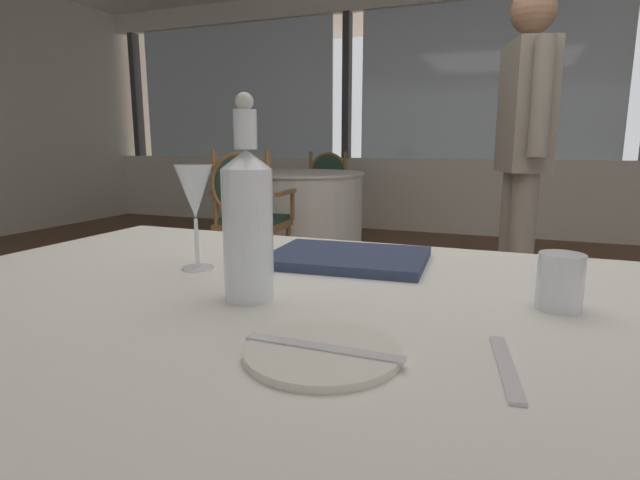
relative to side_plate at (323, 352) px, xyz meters
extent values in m
plane|color=brown|center=(-0.17, 1.09, -0.77)|extent=(14.69, 14.69, 0.00)
cube|color=silver|center=(-0.17, 5.33, -0.34)|extent=(9.99, 0.12, 0.85)
cube|color=silver|center=(-3.30, 5.35, 0.92)|extent=(2.75, 0.02, 1.67)
cube|color=#333338|center=(-4.86, 5.33, 0.92)|extent=(0.08, 0.14, 1.67)
cube|color=silver|center=(-0.17, 5.35, 0.92)|extent=(2.75, 0.02, 1.67)
cube|color=#333338|center=(-1.73, 5.33, 0.92)|extent=(0.08, 0.14, 1.67)
cube|color=silver|center=(-0.17, 0.19, -0.02)|extent=(1.43, 1.03, 0.02)
cylinder|color=silver|center=(0.00, 0.00, 0.00)|extent=(0.19, 0.19, 0.01)
cube|color=silver|center=(0.00, 0.00, 0.01)|extent=(0.20, 0.02, 0.00)
cube|color=silver|center=(0.21, 0.05, 0.00)|extent=(0.04, 0.17, 0.00)
cylinder|color=white|center=(-0.19, 0.17, 0.10)|extent=(0.08, 0.08, 0.21)
cone|color=white|center=(-0.19, 0.17, 0.22)|extent=(0.08, 0.08, 0.03)
cylinder|color=white|center=(-0.19, 0.17, 0.27)|extent=(0.04, 0.04, 0.06)
sphere|color=silver|center=(-0.19, 0.17, 0.31)|extent=(0.03, 0.03, 0.03)
cylinder|color=white|center=(-0.39, 0.31, 0.00)|extent=(0.06, 0.06, 0.00)
cylinder|color=white|center=(-0.39, 0.31, 0.05)|extent=(0.01, 0.01, 0.10)
cone|color=white|center=(-0.39, 0.31, 0.15)|extent=(0.08, 0.08, 0.11)
cylinder|color=white|center=(0.28, 0.30, 0.04)|extent=(0.07, 0.07, 0.09)
cube|color=#2D3856|center=(-0.12, 0.47, 0.01)|extent=(0.34, 0.27, 0.02)
cylinder|color=silver|center=(-1.67, 3.66, -0.02)|extent=(1.27, 1.27, 0.02)
cylinder|color=silver|center=(-1.67, 3.66, -0.40)|extent=(1.23, 1.23, 0.74)
cube|color=olive|center=(-1.57, 2.69, -0.34)|extent=(0.50, 0.50, 0.05)
cube|color=#284738|center=(-1.57, 2.69, -0.30)|extent=(0.46, 0.46, 0.04)
cylinder|color=olive|center=(-1.79, 2.86, -0.57)|extent=(0.04, 0.04, 0.40)
cylinder|color=olive|center=(-1.40, 2.90, -0.57)|extent=(0.04, 0.04, 0.40)
cylinder|color=olive|center=(-1.75, 2.47, -0.57)|extent=(0.04, 0.04, 0.40)
cylinder|color=olive|center=(-1.36, 2.51, -0.57)|extent=(0.04, 0.04, 0.40)
cylinder|color=olive|center=(-1.75, 2.47, -0.06)|extent=(0.04, 0.04, 0.52)
cylinder|color=olive|center=(-1.36, 2.51, -0.06)|extent=(0.04, 0.04, 0.52)
ellipsoid|color=#284738|center=(-1.55, 2.47, -0.03)|extent=(0.39, 0.09, 0.44)
torus|color=olive|center=(-1.55, 2.47, -0.03)|extent=(0.45, 0.08, 0.45)
cube|color=olive|center=(-1.83, 2.68, -0.10)|extent=(0.07, 0.37, 0.03)
cylinder|color=olive|center=(-1.84, 2.82, -0.21)|extent=(0.03, 0.03, 0.22)
cube|color=olive|center=(-1.33, 2.73, -0.10)|extent=(0.07, 0.37, 0.03)
cylinder|color=olive|center=(-1.34, 2.87, -0.21)|extent=(0.03, 0.03, 0.22)
cube|color=olive|center=(-1.76, 4.63, -0.35)|extent=(0.50, 0.50, 0.05)
cube|color=#284738|center=(-1.76, 4.63, -0.31)|extent=(0.46, 0.46, 0.04)
cylinder|color=olive|center=(-1.55, 4.45, -0.57)|extent=(0.04, 0.04, 0.39)
cylinder|color=olive|center=(-1.94, 4.41, -0.57)|extent=(0.04, 0.04, 0.39)
cylinder|color=olive|center=(-1.59, 4.85, -0.57)|extent=(0.04, 0.04, 0.39)
cylinder|color=olive|center=(-1.98, 4.81, -0.57)|extent=(0.04, 0.04, 0.39)
cylinder|color=olive|center=(-1.59, 4.85, -0.08)|extent=(0.04, 0.04, 0.49)
cylinder|color=olive|center=(-1.98, 4.81, -0.08)|extent=(0.04, 0.04, 0.49)
ellipsoid|color=#284738|center=(-1.79, 4.84, -0.05)|extent=(0.39, 0.09, 0.41)
torus|color=olive|center=(-1.79, 4.84, -0.05)|extent=(0.42, 0.07, 0.42)
cube|color=olive|center=(-1.51, 4.63, -0.10)|extent=(0.07, 0.37, 0.03)
cylinder|color=olive|center=(-1.50, 4.49, -0.21)|extent=(0.03, 0.03, 0.22)
cube|color=olive|center=(-2.01, 4.58, -0.10)|extent=(0.07, 0.37, 0.03)
cylinder|color=olive|center=(-2.00, 4.44, -0.21)|extent=(0.03, 0.03, 0.22)
cylinder|color=gray|center=(0.26, 2.24, -0.33)|extent=(0.13, 0.13, 0.87)
cylinder|color=gray|center=(0.21, 2.41, -0.33)|extent=(0.13, 0.13, 0.87)
cube|color=gray|center=(0.23, 2.32, 0.43)|extent=(0.29, 0.40, 0.65)
sphere|color=#9E7051|center=(0.23, 2.32, 0.90)|extent=(0.22, 0.22, 0.22)
cylinder|color=gray|center=(0.29, 2.11, 0.46)|extent=(0.09, 0.09, 0.55)
cylinder|color=gray|center=(0.17, 2.54, 0.46)|extent=(0.09, 0.09, 0.55)
camera|label=1|loc=(0.20, -0.52, 0.25)|focal=27.90mm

